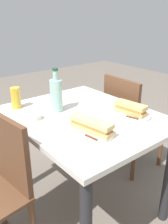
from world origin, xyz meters
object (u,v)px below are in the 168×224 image
baguette_sandwich_near (130,108)px  knife_far (86,135)px  dining_table (84,132)px  beer_glass (16,98)px  chair_near (128,118)px  knife_near (126,116)px  plate_far (91,132)px  plate_near (130,115)px  olive_bowl (33,117)px  water_bottle (56,95)px  baguette_sandwich_far (91,125)px

baguette_sandwich_near → knife_far: baguette_sandwich_near is taller
dining_table → beer_glass: bearing=36.2°
chair_near → knife_near: chair_near is taller
dining_table → plate_far: bearing=149.7°
plate_near → plate_far: bearing=94.8°
baguette_sandwich_near → plate_far: size_ratio=0.82×
knife_near → knife_far: bearing=95.3°
dining_table → chair_near: 0.63m
olive_bowl → plate_near: bearing=-124.2°
dining_table → baguette_sandwich_near: (-0.19, -0.22, 0.17)m
baguette_sandwich_near → water_bottle: water_bottle is taller
dining_table → baguette_sandwich_near: size_ratio=4.72×
knife_near → beer_glass: 0.73m
baguette_sandwich_far → knife_far: baguette_sandwich_far is taller
plate_far → dining_table: bearing=-30.3°
chair_near → plate_near: bearing=131.1°
plate_far → water_bottle: (0.38, -0.03, 0.10)m
plate_near → knife_near: bearing=108.7°
plate_near → beer_glass: beer_glass is taller
dining_table → knife_far: size_ratio=5.55×
knife_far → baguette_sandwich_near: bearing=-82.8°
knife_far → beer_glass: (0.62, 0.09, 0.05)m
baguette_sandwich_near → knife_far: size_ratio=1.18×
chair_near → knife_near: bearing=128.8°
plate_near → chair_near: bearing=-48.9°
chair_near → plate_near: chair_near is taller
chair_near → knife_near: 0.62m
dining_table → knife_far: knife_far is taller
chair_near → plate_near: 0.57m
knife_near → knife_far: (-0.03, 0.34, 0.00)m
knife_near → beer_glass: (0.59, 0.44, 0.05)m
plate_near → baguette_sandwich_near: baguette_sandwich_near is taller
olive_bowl → water_bottle: bearing=-84.7°
knife_near → water_bottle: 0.46m
chair_near → beer_glass: bearing=75.1°
knife_near → baguette_sandwich_near: bearing=-71.3°
chair_near → beer_glass: beer_glass is taller
plate_far → olive_bowl: (0.36, 0.15, 0.01)m
dining_table → olive_bowl: size_ratio=9.76×
baguette_sandwich_near → water_bottle: (0.35, 0.31, 0.06)m
plate_far → water_bottle: bearing=-4.7°
baguette_sandwich_far → knife_far: (-0.02, 0.06, -0.03)m
water_bottle → olive_bowl: water_bottle is taller
knife_near → plate_far: (-0.01, 0.29, -0.01)m
dining_table → chair_near: chair_near is taller
chair_near → plate_far: size_ratio=3.26×
knife_near → dining_table: bearing=37.8°
olive_bowl → knife_near: bearing=-128.9°
plate_far → knife_far: 0.06m
knife_near → knife_far: 0.35m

